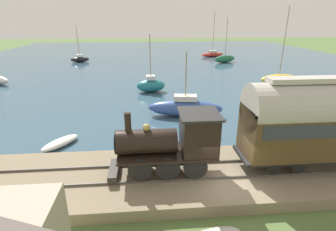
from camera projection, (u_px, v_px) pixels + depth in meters
ground_plane at (225, 192)px, 12.91m from camera, size 200.00×200.00×0.00m
harbor_water at (163, 59)px, 53.99m from camera, size 80.00×80.00×0.01m
rail_embankment at (220, 175)px, 13.78m from camera, size 5.44×56.00×0.71m
steam_locomotive at (175, 140)px, 12.82m from camera, size 2.14×5.42×3.23m
sailboat_teal at (151, 85)px, 29.95m from camera, size 1.98×3.34×6.41m
sailboat_green at (225, 59)px, 49.39m from camera, size 2.80×4.71×8.05m
sailboat_black at (80, 59)px, 50.13m from camera, size 2.08×3.63×6.73m
sailboat_red at (212, 54)px, 56.87m from camera, size 3.37×5.83×9.31m
sailboat_yellow at (279, 79)px, 33.78m from camera, size 2.36×5.24×9.37m
sailboat_blue at (185, 108)px, 22.54m from camera, size 2.59×6.56×5.53m
rowboat_off_pier at (282, 106)px, 24.74m from camera, size 2.06×1.81×0.44m
rowboat_far_out at (60, 143)px, 17.47m from camera, size 2.86×2.45×0.46m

